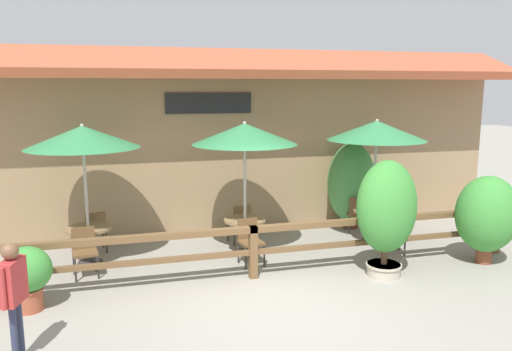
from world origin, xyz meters
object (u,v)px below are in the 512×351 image
patio_umbrella_middle (245,134)px  potted_plant_corner_fern (351,183)px  potted_plant_tall_tropical (386,210)px  dining_table_far (373,216)px  patio_umbrella_near (83,137)px  chair_near_wallside (95,229)px  chair_far_wallside (356,212)px  chair_far_streetside (392,229)px  potted_plant_small_flowering (27,274)px  dining_table_middle (245,226)px  patio_umbrella_far (377,131)px  pedestrian (13,286)px  potted_plant_broad_leaf (487,215)px  dining_table_near (89,235)px  chair_middle_streetside (250,239)px  chair_middle_wallside (240,221)px  chair_near_streetside (85,249)px

patio_umbrella_middle → potted_plant_corner_fern: (2.91, 1.15, -1.36)m
potted_plant_tall_tropical → dining_table_far: bearing=67.5°
patio_umbrella_near → potted_plant_tall_tropical: patio_umbrella_near is taller
chair_near_wallside → chair_far_wallside: size_ratio=1.00×
patio_umbrella_middle → potted_plant_tall_tropical: patio_umbrella_middle is taller
chair_near_wallside → chair_far_streetside: size_ratio=1.00×
chair_near_wallside → potted_plant_corner_fern: potted_plant_corner_fern is taller
chair_far_streetside → potted_plant_small_flowering: (-6.76, -0.99, 0.09)m
patio_umbrella_middle → dining_table_far: patio_umbrella_middle is taller
chair_far_streetside → potted_plant_tall_tropical: potted_plant_tall_tropical is taller
dining_table_middle → patio_umbrella_far: 3.44m
dining_table_far → pedestrian: pedestrian is taller
potted_plant_broad_leaf → pedestrian: bearing=-170.0°
dining_table_far → chair_far_wallside: bearing=93.1°
dining_table_middle → potted_plant_tall_tropical: size_ratio=0.41×
dining_table_near → chair_far_wallside: size_ratio=0.98×
chair_near_wallside → chair_middle_streetside: same height
chair_middle_wallside → chair_far_streetside: same height
chair_far_wallside → potted_plant_corner_fern: size_ratio=0.42×
chair_near_wallside → patio_umbrella_middle: 3.64m
chair_middle_streetside → patio_umbrella_near: bearing=156.4°
patio_umbrella_far → dining_table_far: (0.00, -0.00, -1.87)m
potted_plant_small_flowering → dining_table_near: bearing=67.8°
dining_table_middle → pedestrian: (-3.71, -3.20, 0.41)m
dining_table_middle → chair_middle_wallside: size_ratio=0.98×
patio_umbrella_far → potted_plant_tall_tropical: 2.37m
dining_table_middle → dining_table_far: (2.88, -0.00, 0.00)m
chair_far_streetside → potted_plant_broad_leaf: 1.80m
patio_umbrella_middle → pedestrian: patio_umbrella_middle is taller
dining_table_near → chair_near_streetside: chair_near_streetside is taller
chair_near_streetside → dining_table_far: 5.98m
patio_umbrella_near → chair_far_streetside: patio_umbrella_near is taller
dining_table_middle → chair_far_streetside: size_ratio=0.98×
patio_umbrella_far → potted_plant_tall_tropical: patio_umbrella_far is taller
patio_umbrella_middle → chair_far_streetside: size_ratio=3.10×
patio_umbrella_near → dining_table_far: (5.92, -0.20, -1.87)m
dining_table_middle → chair_middle_wallside: bearing=85.4°
chair_middle_wallside → dining_table_far: size_ratio=1.02×
potted_plant_tall_tropical → dining_table_middle: bearing=138.4°
potted_plant_tall_tropical → pedestrian: potted_plant_tall_tropical is taller
dining_table_middle → patio_umbrella_near: bearing=176.3°
patio_umbrella_middle → potted_plant_small_flowering: bearing=-155.7°
chair_far_wallside → pedestrian: size_ratio=0.57×
chair_middle_streetside → dining_table_middle: bearing=76.4°
potted_plant_corner_fern → chair_middle_streetside: bearing=-148.9°
dining_table_far → potted_plant_corner_fern: 1.26m
chair_middle_wallside → pedestrian: (-3.77, -3.84, 0.49)m
chair_middle_streetside → potted_plant_broad_leaf: 4.55m
patio_umbrella_near → dining_table_far: 6.21m
dining_table_near → potted_plant_broad_leaf: potted_plant_broad_leaf is taller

